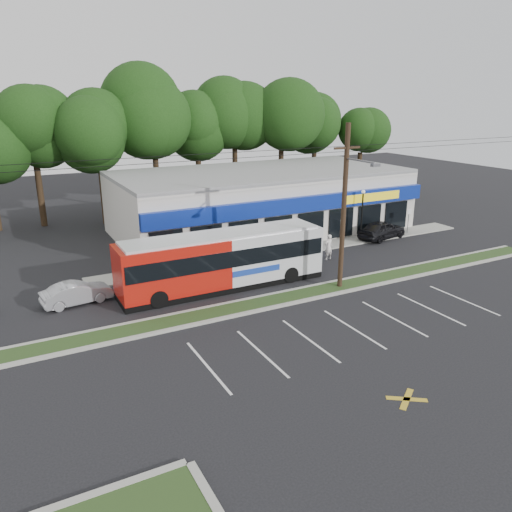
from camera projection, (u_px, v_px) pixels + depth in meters
The scene contains 15 objects.
ground at pixel (308, 302), 29.01m from camera, with size 120.00×120.00×0.00m, color black.
grass_strip at pixel (299, 295), 29.83m from camera, with size 40.00×1.60×0.12m, color #263A17.
curb_south at pixel (307, 300), 29.12m from camera, with size 40.00×0.25×0.14m, color #9E9E93.
curb_north at pixel (292, 290), 30.55m from camera, with size 40.00×0.25×0.14m, color #9E9E93.
sidewalk at pixel (298, 249), 38.80m from camera, with size 32.00×2.20×0.10m, color #9E9E93.
strip_mall at pixel (261, 200), 44.04m from camera, with size 25.00×12.55×5.30m.
utility_pole at pixel (343, 203), 29.40m from camera, with size 50.00×2.77×10.00m.
lamp_post at pixel (362, 209), 40.51m from camera, with size 0.30×0.30×4.25m.
sign_post at pixel (409, 216), 42.89m from camera, with size 0.45×0.10×2.23m.
tree_line at pixel (200, 128), 50.09m from camera, with size 46.76×6.76×11.83m.
metrobus at pixel (223, 259), 30.73m from camera, with size 13.05×2.80×3.50m.
car_dark at pixel (382, 230), 41.66m from camera, with size 1.85×4.61×1.57m, color black.
car_silver at pixel (77, 293), 28.61m from camera, with size 1.37×3.93×1.29m, color #A1A3A8.
pedestrian_a at pixel (328, 247), 36.32m from camera, with size 0.69×0.45×1.89m, color silver.
pedestrian_b at pixel (307, 251), 35.51m from camera, with size 0.85×0.66×1.75m, color silver.
Camera 1 is at (-15.25, -22.25, 11.42)m, focal length 35.00 mm.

